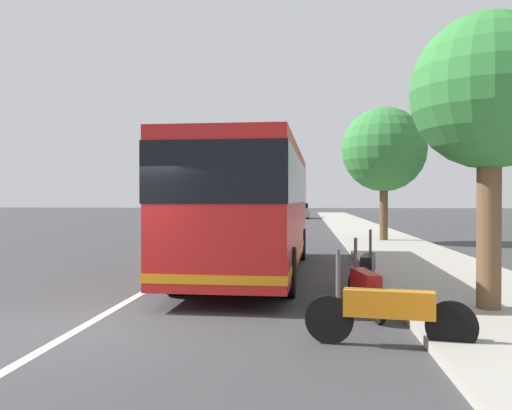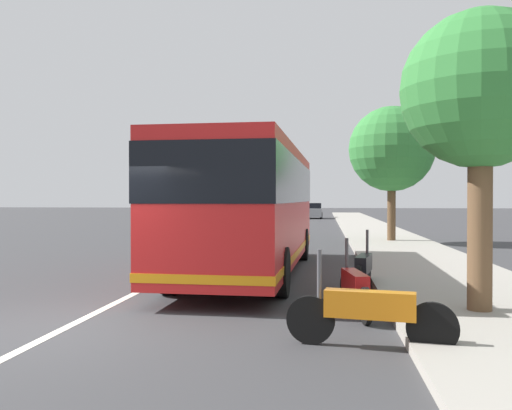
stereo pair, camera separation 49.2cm
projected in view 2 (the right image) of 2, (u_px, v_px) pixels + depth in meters
ground_plane at (62, 330)px, 7.90m from camera, size 220.00×220.00×0.00m
sidewalk_curb at (415, 258)px, 16.96m from camera, size 110.00×3.60×0.14m
lane_divider_line at (208, 257)px, 17.82m from camera, size 110.00×0.16×0.01m
coach_bus at (251, 201)px, 13.89m from camera, size 10.30×2.79×3.21m
motorcycle_by_tree at (369, 312)px, 6.89m from camera, size 0.44×2.19×1.28m
motorcycle_nearest_curb at (355, 287)px, 8.98m from camera, size 2.07×0.43×1.24m
motorcycle_mid_row at (364, 268)px, 11.40m from camera, size 2.04×0.48×1.25m
car_behind_bus at (216, 222)px, 29.13m from camera, size 4.33×1.95×1.48m
car_ahead_same_lane at (312, 211)px, 53.42m from camera, size 4.02×1.97×1.55m
roadside_tree_near_camera at (480, 93)px, 8.61m from camera, size 2.56×2.56×5.00m
roadside_tree_mid_block at (392, 149)px, 23.28m from camera, size 3.72×3.72×6.01m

